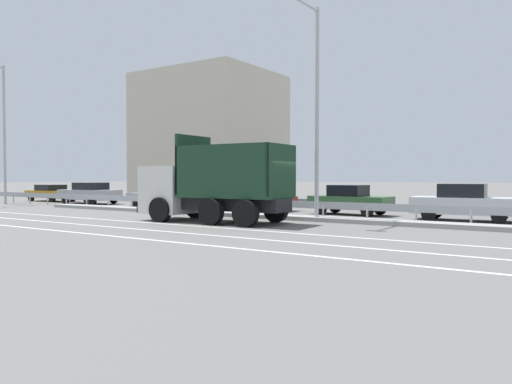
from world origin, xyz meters
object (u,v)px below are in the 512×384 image
(parked_car_2, at_px, (162,196))
(parked_car_4, at_px, (350,200))
(parked_car_0, at_px, (52,193))
(street_lamp_1, at_px, (315,102))
(dump_truck, at_px, (201,192))
(parked_car_3, at_px, (253,198))
(parked_car_1, at_px, (90,193))
(street_lamp_0, at_px, (2,128))
(parked_car_5, at_px, (465,203))
(median_road_sign, at_px, (166,191))

(parked_car_2, xyz_separation_m, parked_car_4, (12.72, 0.26, 0.08))
(parked_car_0, bearing_deg, street_lamp_1, 80.73)
(dump_truck, relative_size, parked_car_0, 1.50)
(parked_car_2, xyz_separation_m, parked_car_3, (6.84, 0.29, 0.03))
(dump_truck, bearing_deg, parked_car_1, 64.89)
(parked_car_0, xyz_separation_m, parked_car_1, (5.34, -0.59, 0.09))
(parked_car_2, distance_m, parked_car_3, 6.84)
(street_lamp_0, distance_m, parked_car_5, 30.23)
(median_road_sign, height_order, street_lamp_0, street_lamp_0)
(median_road_sign, distance_m, parked_car_3, 4.96)
(parked_car_3, bearing_deg, street_lamp_1, 50.43)
(median_road_sign, height_order, parked_car_2, median_road_sign)
(parked_car_4, bearing_deg, parked_car_2, -86.39)
(parked_car_2, bearing_deg, median_road_sign, 50.53)
(street_lamp_0, xyz_separation_m, street_lamp_1, (24.32, -0.03, -0.23))
(street_lamp_1, bearing_deg, median_road_sign, 178.47)
(street_lamp_0, height_order, parked_car_1, street_lamp_0)
(street_lamp_1, distance_m, parked_car_1, 20.40)
(dump_truck, xyz_separation_m, parked_car_0, (-20.91, 6.96, -0.60))
(street_lamp_0, distance_m, parked_car_4, 24.94)
(street_lamp_1, xyz_separation_m, parked_car_1, (-19.60, 3.65, -4.34))
(parked_car_1, distance_m, parked_car_4, 19.44)
(parked_car_0, distance_m, parked_car_4, 24.78)
(street_lamp_1, distance_m, parked_car_2, 14.18)
(median_road_sign, bearing_deg, parked_car_1, 162.23)
(street_lamp_1, xyz_separation_m, parked_car_0, (-24.94, 4.24, -4.42))
(parked_car_2, relative_size, parked_car_3, 1.04)
(median_road_sign, distance_m, parked_car_1, 11.19)
(parked_car_3, distance_m, parked_car_5, 11.39)
(street_lamp_1, height_order, parked_car_2, street_lamp_1)
(parked_car_5, bearing_deg, parked_car_3, -97.02)
(street_lamp_0, relative_size, street_lamp_1, 1.06)
(parked_car_1, distance_m, parked_car_3, 13.56)
(median_road_sign, relative_size, parked_car_5, 0.48)
(parked_car_3, bearing_deg, parked_car_4, 85.11)
(median_road_sign, distance_m, parked_car_4, 9.64)
(parked_car_1, bearing_deg, street_lamp_1, -102.02)
(parked_car_1, bearing_deg, parked_car_2, -88.99)
(street_lamp_1, relative_size, parked_car_5, 2.02)
(dump_truck, xyz_separation_m, parked_car_5, (9.36, 6.43, -0.48))
(street_lamp_0, distance_m, parked_car_3, 19.32)
(parked_car_4, bearing_deg, parked_car_1, -85.94)
(parked_car_1, relative_size, parked_car_5, 1.04)
(parked_car_3, xyz_separation_m, parked_car_4, (5.89, -0.03, 0.06))
(street_lamp_0, height_order, parked_car_0, street_lamp_0)
(median_road_sign, height_order, parked_car_1, median_road_sign)
(parked_car_4, relative_size, parked_car_5, 0.90)
(parked_car_3, relative_size, parked_car_5, 1.06)
(parked_car_1, height_order, parked_car_2, parked_car_1)
(parked_car_0, xyz_separation_m, parked_car_5, (30.27, -0.54, 0.12))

